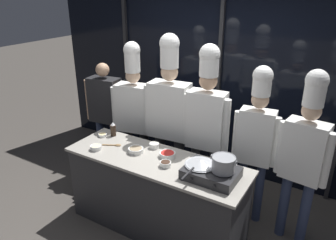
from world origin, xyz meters
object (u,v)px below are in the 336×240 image
Objects in this scene: prep_bowl_noodles at (96,147)px; chef_head at (134,108)px; chef_line at (206,118)px; frying_pan at (200,162)px; chef_pastry at (256,134)px; chef_sous at (169,110)px; chef_apprentice at (305,149)px; stock_pot at (223,164)px; prep_bowl_ginger at (103,135)px; prep_bowl_bell_pepper at (167,154)px; person_guest at (105,108)px; prep_bowl_garlic at (154,145)px; squeeze_bottle_soy at (113,129)px; prep_bowl_mushrooms at (136,150)px; prep_bowl_soy_glaze at (165,164)px; portable_stove at (211,173)px.

prep_bowl_noodles is 0.87m from chef_head.
frying_pan is at bearing 105.94° from chef_line.
chef_line reaches higher than chef_pastry.
chef_sous reaches higher than chef_apprentice.
stock_pot is at bearing 79.18° from chef_pastry.
chef_head is 0.96× the size of chef_line.
prep_bowl_ginger is at bearing 13.75° from chef_pastry.
prep_bowl_bell_pepper is (-0.44, 0.14, -0.10)m from frying_pan.
person_guest reaches higher than frying_pan.
prep_bowl_bell_pepper is at bearing 65.64° from chef_line.
chef_pastry is at bearing 67.82° from frying_pan.
prep_bowl_garlic is 0.81m from chef_head.
squeeze_bottle_soy is at bearing 170.79° from stock_pot.
prep_bowl_mushrooms is at bearing -164.53° from prep_bowl_bell_pepper.
frying_pan is 0.33× the size of person_guest.
person_guest is (-0.56, 0.51, -0.00)m from squeeze_bottle_soy.
prep_bowl_soy_glaze is 1.02m from prep_bowl_ginger.
chef_sous is (0.56, -0.05, 0.10)m from chef_head.
prep_bowl_noodles is at bearing 85.95° from chef_head.
chef_apprentice is (0.69, 0.63, 0.16)m from portable_stove.
prep_bowl_garlic is at bearing 94.20° from chef_sous.
chef_apprentice is (1.48, 0.40, 0.18)m from prep_bowl_garlic.
prep_bowl_soy_glaze is 0.06× the size of chef_sous.
stock_pot is at bearing 0.13° from portable_stove.
portable_stove reaches higher than prep_bowl_garlic.
chef_pastry reaches higher than stock_pot.
prep_bowl_mushrooms reaches higher than prep_bowl_bell_pepper.
prep_bowl_noodles is 0.06× the size of chef_sous.
chef_head is (0.53, -0.03, 0.11)m from person_guest.
stock_pot is 1.44m from prep_bowl_noodles.
chef_sous is at bearing 145.37° from stock_pot.
stock_pot is 2.19m from person_guest.
chef_line is (0.19, 0.53, 0.26)m from prep_bowl_bell_pepper.
portable_stove is at bearing -6.12° from prep_bowl_ginger.
chef_line is (-0.48, 0.67, 0.11)m from stock_pot.
prep_bowl_noodles is 1.23× the size of prep_bowl_ginger.
chef_apprentice is at bearing 10.73° from squeeze_bottle_soy.
prep_bowl_ginger is 2.23m from chef_apprentice.
prep_bowl_ginger is 0.75m from person_guest.
portable_stove is 2.05× the size of stock_pot.
stock_pot is at bearing 143.76° from chef_head.
prep_bowl_garlic is 0.06× the size of chef_head.
chef_line reaches higher than squeeze_bottle_soy.
squeeze_bottle_soy is 1.64m from chef_pastry.
prep_bowl_mushrooms is 0.08× the size of chef_sous.
squeeze_bottle_soy is at bearing 17.87° from chef_line.
stock_pot is 1.40× the size of squeeze_bottle_soy.
prep_bowl_soy_glaze is 1.14× the size of prep_bowl_ginger.
chef_head is at bearing -9.86° from chef_sous.
chef_sous is at bearing 39.54° from squeeze_bottle_soy.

